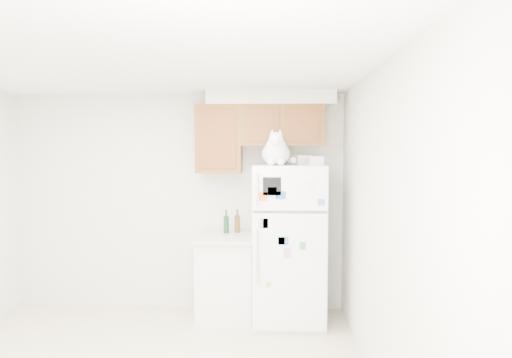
# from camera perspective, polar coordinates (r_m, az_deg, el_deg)

# --- Properties ---
(room_shell) EXTENTS (3.84, 4.04, 2.52)m
(room_shell) POSITION_cam_1_polar(r_m,az_deg,el_deg) (3.64, -13.49, 0.56)
(room_shell) COLOR beige
(room_shell) RESTS_ON ground_plane
(refrigerator) EXTENTS (0.76, 0.78, 1.70)m
(refrigerator) POSITION_cam_1_polar(r_m,az_deg,el_deg) (4.96, 4.10, -8.04)
(refrigerator) COLOR white
(refrigerator) RESTS_ON ground_plane
(base_counter) EXTENTS (0.64, 0.64, 0.92)m
(base_counter) POSITION_cam_1_polar(r_m,az_deg,el_deg) (5.15, -3.81, -12.04)
(base_counter) COLOR white
(base_counter) RESTS_ON ground_plane
(cat) EXTENTS (0.36, 0.53, 0.37)m
(cat) POSITION_cam_1_polar(r_m,az_deg,el_deg) (4.72, 2.55, 3.42)
(cat) COLOR white
(cat) RESTS_ON refrigerator
(storage_box_back) EXTENTS (0.22, 0.19, 0.10)m
(storage_box_back) POSITION_cam_1_polar(r_m,az_deg,el_deg) (5.00, 5.83, 2.42)
(storage_box_back) COLOR white
(storage_box_back) RESTS_ON refrigerator
(storage_box_front) EXTENTS (0.17, 0.14, 0.09)m
(storage_box_front) POSITION_cam_1_polar(r_m,az_deg,el_deg) (4.85, 7.47, 2.30)
(storage_box_front) COLOR white
(storage_box_front) RESTS_ON refrigerator
(bottle_green) EXTENTS (0.06, 0.06, 0.26)m
(bottle_green) POSITION_cam_1_polar(r_m,az_deg,el_deg) (5.16, -3.75, -5.33)
(bottle_green) COLOR #19381E
(bottle_green) RESTS_ON base_counter
(bottle_amber) EXTENTS (0.06, 0.06, 0.27)m
(bottle_amber) POSITION_cam_1_polar(r_m,az_deg,el_deg) (5.18, -2.36, -5.26)
(bottle_amber) COLOR #593814
(bottle_amber) RESTS_ON base_counter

